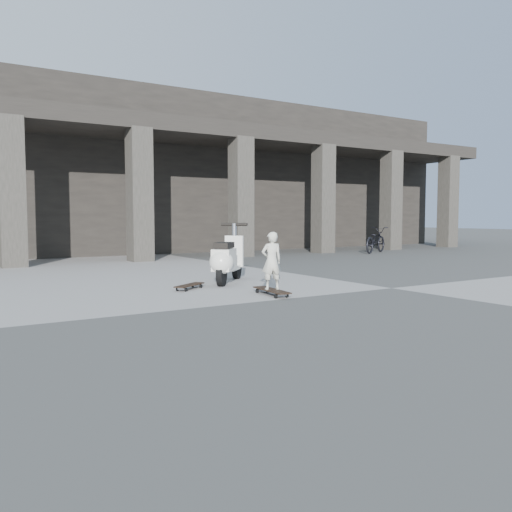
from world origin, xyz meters
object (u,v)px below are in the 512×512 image
child (272,261)px  scooter (226,260)px  skateboard_spare (189,286)px  bicycle (375,240)px  longboard (272,291)px

child → scooter: (0.08, 1.74, -0.12)m
skateboard_spare → bicycle: bicycle is taller
longboard → child: bearing=6.8°
child → bicycle: 11.54m
longboard → scooter: (0.08, 1.74, 0.40)m
child → bicycle: child is taller
skateboard_spare → scooter: size_ratio=0.56×
longboard → skateboard_spare: 1.68m
scooter → child: bearing=-138.7°
longboard → skateboard_spare: size_ratio=1.34×
skateboard_spare → child: child is taller
skateboard_spare → bicycle: size_ratio=0.42×
longboard → scooter: scooter is taller
longboard → scooter: 1.79m
scooter → longboard: bearing=-138.7°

